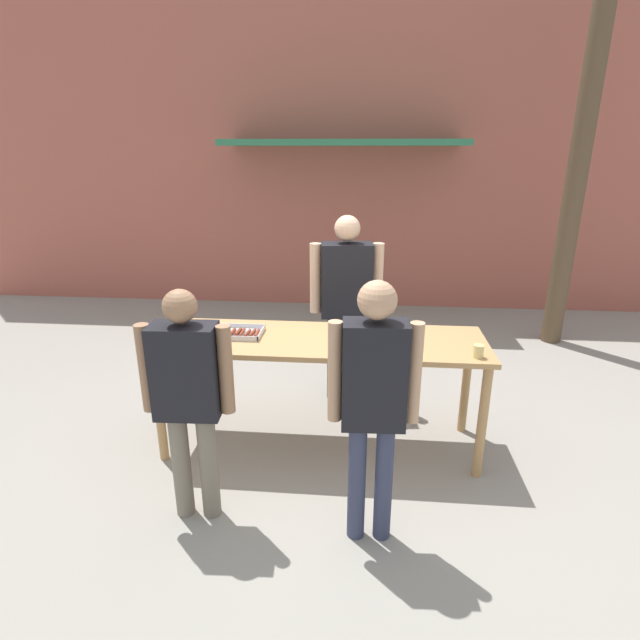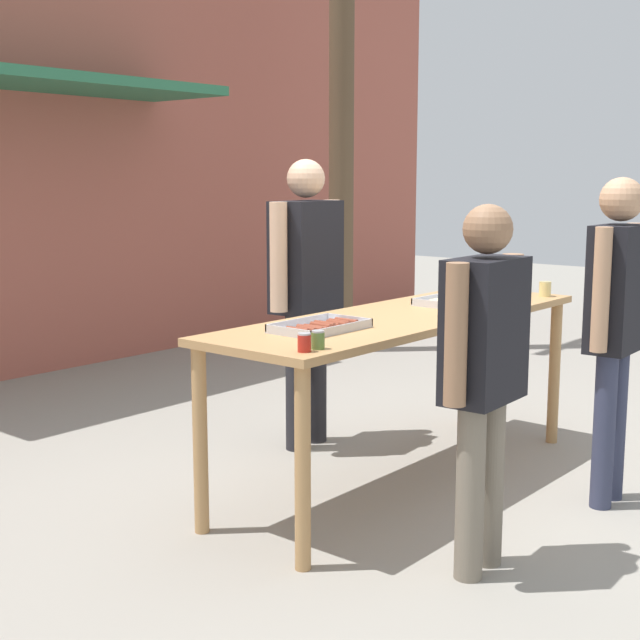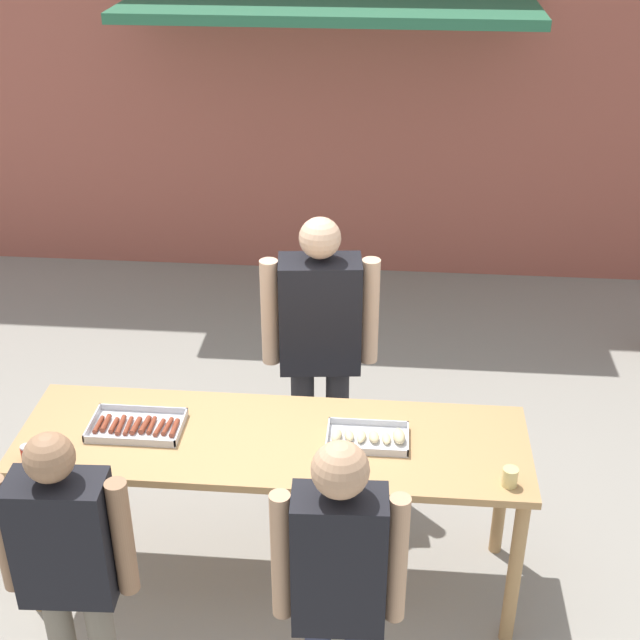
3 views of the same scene
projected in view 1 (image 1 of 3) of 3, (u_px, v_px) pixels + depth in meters
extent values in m
plane|color=gray|center=(320.00, 443.00, 4.16)|extent=(24.00, 24.00, 0.00)
cube|color=#A85647|center=(345.00, 154.00, 7.19)|extent=(12.00, 0.12, 4.50)
cube|color=#2D704C|center=(343.00, 143.00, 6.62)|extent=(3.20, 1.00, 0.08)
cube|color=tan|center=(320.00, 341.00, 3.86)|extent=(2.55, 0.77, 0.04)
cylinder|color=tan|center=(159.00, 408.00, 3.82)|extent=(0.07, 0.07, 0.90)
cylinder|color=tan|center=(482.00, 423.00, 3.61)|extent=(0.07, 0.07, 0.90)
cylinder|color=tan|center=(187.00, 372.00, 4.42)|extent=(0.07, 0.07, 0.90)
cylinder|color=tan|center=(466.00, 383.00, 4.21)|extent=(0.07, 0.07, 0.90)
cube|color=silver|center=(233.00, 334.00, 3.93)|extent=(0.47, 0.29, 0.01)
cube|color=silver|center=(228.00, 338.00, 3.79)|extent=(0.47, 0.01, 0.03)
cube|color=silver|center=(237.00, 326.00, 4.06)|extent=(0.47, 0.01, 0.03)
cube|color=silver|center=(204.00, 331.00, 3.94)|extent=(0.01, 0.29, 0.03)
cube|color=silver|center=(261.00, 332.00, 3.90)|extent=(0.01, 0.29, 0.03)
cylinder|color=brown|center=(208.00, 332.00, 3.93)|extent=(0.03, 0.13, 0.02)
cylinder|color=brown|center=(213.00, 331.00, 3.94)|extent=(0.03, 0.13, 0.03)
cylinder|color=brown|center=(218.00, 332.00, 3.93)|extent=(0.03, 0.11, 0.03)
cylinder|color=brown|center=(223.00, 332.00, 3.93)|extent=(0.03, 0.15, 0.03)
cylinder|color=brown|center=(227.00, 332.00, 3.92)|extent=(0.03, 0.14, 0.02)
cylinder|color=brown|center=(232.00, 332.00, 3.92)|extent=(0.04, 0.13, 0.03)
cylinder|color=brown|center=(238.00, 332.00, 3.93)|extent=(0.04, 0.13, 0.03)
cylinder|color=brown|center=(242.00, 332.00, 3.93)|extent=(0.02, 0.13, 0.02)
cylinder|color=brown|center=(247.00, 333.00, 3.91)|extent=(0.04, 0.13, 0.02)
cylinder|color=brown|center=(253.00, 333.00, 3.92)|extent=(0.04, 0.14, 0.02)
cylinder|color=brown|center=(257.00, 333.00, 3.90)|extent=(0.03, 0.13, 0.03)
cube|color=silver|center=(382.00, 339.00, 3.83)|extent=(0.40, 0.25, 0.01)
cube|color=silver|center=(382.00, 342.00, 3.71)|extent=(0.40, 0.01, 0.03)
cube|color=silver|center=(381.00, 331.00, 3.94)|extent=(0.40, 0.01, 0.03)
cube|color=silver|center=(356.00, 336.00, 3.84)|extent=(0.01, 0.25, 0.03)
cube|color=silver|center=(408.00, 337.00, 3.81)|extent=(0.01, 0.25, 0.03)
ellipsoid|color=beige|center=(362.00, 336.00, 3.83)|extent=(0.06, 0.11, 0.04)
ellipsoid|color=beige|center=(370.00, 336.00, 3.83)|extent=(0.06, 0.10, 0.04)
ellipsoid|color=beige|center=(378.00, 337.00, 3.82)|extent=(0.05, 0.10, 0.03)
ellipsoid|color=beige|center=(386.00, 336.00, 3.82)|extent=(0.07, 0.10, 0.04)
ellipsoid|color=beige|center=(394.00, 337.00, 3.81)|extent=(0.05, 0.10, 0.03)
ellipsoid|color=beige|center=(402.00, 336.00, 3.81)|extent=(0.08, 0.12, 0.05)
cylinder|color=#B22319|center=(162.00, 342.00, 3.68)|extent=(0.06, 0.06, 0.07)
cylinder|color=#B2B2B7|center=(162.00, 337.00, 3.67)|extent=(0.06, 0.06, 0.01)
cylinder|color=#567A38|center=(173.00, 343.00, 3.67)|extent=(0.06, 0.06, 0.07)
cylinder|color=#B2B2B7|center=(173.00, 337.00, 3.66)|extent=(0.06, 0.06, 0.01)
cylinder|color=#DBC67A|center=(478.00, 351.00, 3.49)|extent=(0.07, 0.07, 0.09)
cylinder|color=#232328|center=(334.00, 357.00, 4.80)|extent=(0.14, 0.14, 0.85)
cylinder|color=#232328|center=(356.00, 357.00, 4.81)|extent=(0.14, 0.14, 0.85)
cube|color=black|center=(346.00, 280.00, 4.55)|extent=(0.49, 0.30, 0.68)
sphere|color=#DBAD89|center=(347.00, 228.00, 4.40)|extent=(0.23, 0.23, 0.23)
cylinder|color=#DBAD89|center=(316.00, 278.00, 4.55)|extent=(0.10, 0.10, 0.64)
cylinder|color=#DBAD89|center=(377.00, 278.00, 4.55)|extent=(0.10, 0.10, 0.64)
cylinder|color=#756B5B|center=(209.00, 465.00, 3.25)|extent=(0.12, 0.12, 0.75)
cylinder|color=#756B5B|center=(181.00, 465.00, 3.26)|extent=(0.12, 0.12, 0.75)
cube|color=black|center=(186.00, 371.00, 3.03)|extent=(0.41, 0.24, 0.60)
sphere|color=#936B4C|center=(180.00, 306.00, 2.90)|extent=(0.20, 0.20, 0.20)
cylinder|color=#936B4C|center=(226.00, 370.00, 3.02)|extent=(0.09, 0.09, 0.57)
cylinder|color=#936B4C|center=(146.00, 368.00, 3.04)|extent=(0.09, 0.09, 0.57)
cylinder|color=#333851|center=(384.00, 482.00, 3.05)|extent=(0.11, 0.11, 0.80)
cylinder|color=#333851|center=(357.00, 481.00, 3.05)|extent=(0.11, 0.11, 0.80)
cube|color=black|center=(374.00, 375.00, 2.82)|extent=(0.37, 0.22, 0.64)
sphere|color=tan|center=(377.00, 300.00, 2.67)|extent=(0.22, 0.22, 0.22)
cylinder|color=tan|center=(414.00, 373.00, 2.80)|extent=(0.08, 0.08, 0.60)
cylinder|color=tan|center=(335.00, 372.00, 2.82)|extent=(0.08, 0.08, 0.60)
cylinder|color=brown|center=(594.00, 72.00, 5.37)|extent=(0.24, 0.24, 6.22)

